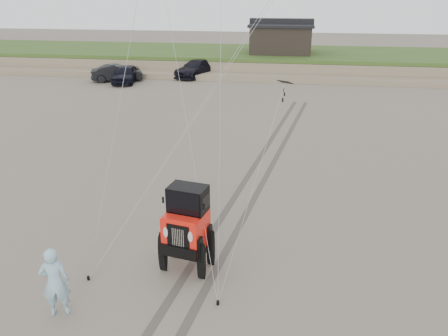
{
  "coord_description": "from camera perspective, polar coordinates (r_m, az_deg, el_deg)",
  "views": [
    {
      "loc": [
        3.38,
        -9.51,
        7.8
      ],
      "look_at": [
        1.43,
        3.0,
        2.6
      ],
      "focal_mm": 35.0,
      "sensor_mm": 36.0,
      "label": 1
    }
  ],
  "objects": [
    {
      "name": "truck_b",
      "position": [
        41.7,
        -13.8,
        11.97
      ],
      "size": [
        4.79,
        3.06,
        1.49
      ],
      "primitive_type": "imported",
      "rotation": [
        0.0,
        0.0,
        1.93
      ],
      "color": "black",
      "rests_on": "ground"
    },
    {
      "name": "dune_ridge",
      "position": [
        47.64,
        4.85,
        13.84
      ],
      "size": [
        160.0,
        14.25,
        1.73
      ],
      "color": "#7A6B54",
      "rests_on": "ground"
    },
    {
      "name": "tire_tracks",
      "position": [
        19.22,
        4.0,
        -1.66
      ],
      "size": [
        5.22,
        29.74,
        0.01
      ],
      "color": "#4C443D",
      "rests_on": "ground"
    },
    {
      "name": "stake_main",
      "position": [
        13.59,
        -17.3,
        -13.56
      ],
      "size": [
        0.08,
        0.08,
        0.12
      ],
      "primitive_type": "cylinder",
      "color": "black",
      "rests_on": "ground"
    },
    {
      "name": "stake_aux",
      "position": [
        12.16,
        -0.81,
        -17.2
      ],
      "size": [
        0.08,
        0.08,
        0.12
      ],
      "primitive_type": "cylinder",
      "color": "black",
      "rests_on": "ground"
    },
    {
      "name": "man",
      "position": [
        12.11,
        -21.22,
        -13.71
      ],
      "size": [
        0.83,
        0.69,
        1.95
      ],
      "primitive_type": "imported",
      "rotation": [
        0.0,
        0.0,
        3.49
      ],
      "color": "#86BDCF",
      "rests_on": "ground"
    },
    {
      "name": "cabin",
      "position": [
        46.75,
        7.45,
        16.56
      ],
      "size": [
        6.4,
        5.4,
        3.35
      ],
      "color": "black",
      "rests_on": "dune_ridge"
    },
    {
      "name": "jeep",
      "position": [
        13.01,
        -4.91,
        -9.05
      ],
      "size": [
        3.41,
        5.96,
        2.09
      ],
      "primitive_type": null,
      "rotation": [
        0.0,
        0.0,
        -0.19
      ],
      "color": "#FF2013",
      "rests_on": "ground"
    },
    {
      "name": "truck_a",
      "position": [
        40.79,
        -12.69,
        11.87
      ],
      "size": [
        2.28,
        4.66,
        1.53
      ],
      "primitive_type": "imported",
      "rotation": [
        0.0,
        0.0,
        0.11
      ],
      "color": "black",
      "rests_on": "ground"
    },
    {
      "name": "ground",
      "position": [
        12.75,
        -8.76,
        -15.68
      ],
      "size": [
        160.0,
        160.0,
        0.0
      ],
      "primitive_type": "plane",
      "color": "#6B6054",
      "rests_on": "ground"
    },
    {
      "name": "truck_c",
      "position": [
        42.78,
        -3.51,
        12.88
      ],
      "size": [
        4.33,
        5.98,
        1.61
      ],
      "primitive_type": "imported",
      "rotation": [
        0.0,
        0.0,
        -0.42
      ],
      "color": "black",
      "rests_on": "ground"
    }
  ]
}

